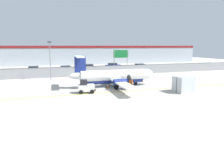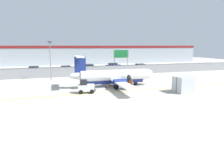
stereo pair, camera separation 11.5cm
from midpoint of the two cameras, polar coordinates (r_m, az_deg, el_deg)
The scene contains 18 objects.
ground_plane at distance 28.70m, azimuth 3.30°, elevation -4.81°, with size 140.00×140.00×0.01m.
perimeter_fence at distance 43.64m, azimuth -4.03°, elevation 1.15°, with size 98.00×0.10×2.10m.
parking_lot_strip at distance 54.95m, azimuth -6.75°, elevation 1.46°, with size 98.00×17.00×0.12m.
background_building at distance 72.91m, azimuth -9.44°, elevation 5.58°, with size 91.00×8.10×6.50m.
commuter_airplane at distance 31.80m, azimuth 0.85°, elevation -0.58°, with size 13.88×16.03×4.92m.
baggage_tug at distance 27.70m, azimuth -7.62°, elevation -3.54°, with size 2.41×1.54×1.88m.
ground_crew_worker at distance 29.47m, azimuth 5.28°, elevation -2.60°, with size 0.54×0.34×1.70m.
cargo_container at distance 29.67m, azimuth 19.62°, elevation -2.68°, with size 2.58×2.22×2.20m.
traffic_cone_near_left at distance 30.57m, azimuth -1.33°, elevation -3.39°, with size 0.36×0.36×0.64m.
traffic_cone_near_right at distance 36.30m, azimuth 8.60°, elevation -1.64°, with size 0.36×0.36×0.64m.
traffic_cone_far_left at distance 28.65m, azimuth -5.45°, elevation -4.22°, with size 0.36×0.36×0.64m.
parked_car_0 at distance 50.89m, azimuth -21.66°, elevation 1.34°, with size 4.24×2.07×1.58m.
parked_car_1 at distance 49.73m, azimuth -13.09°, elevation 1.56°, with size 4.33×2.29×1.58m.
parked_car_2 at distance 52.83m, azimuth -6.93°, elevation 2.10°, with size 4.37×2.39×1.58m.
parked_car_3 at distance 56.29m, azimuth 0.20°, elevation 2.53°, with size 4.32×2.26×1.58m.
parked_car_4 at distance 54.41m, azimuth 7.76°, elevation 2.26°, with size 4.39×2.43×1.58m.
apron_light_pole at distance 38.90m, azimuth -17.35°, elevation 4.65°, with size 0.70×0.30×7.27m.
highway_sign at distance 46.82m, azimuth 2.46°, elevation 5.36°, with size 3.60×0.14×5.50m.
Camera 1 is at (-9.85, -24.17, 6.46)m, focal length 32.00 mm.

